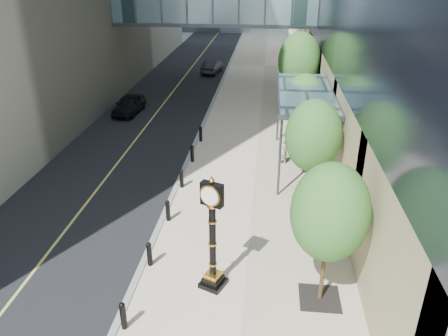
{
  "coord_description": "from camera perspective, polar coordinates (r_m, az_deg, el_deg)",
  "views": [
    {
      "loc": [
        1.52,
        -8.97,
        10.62
      ],
      "look_at": [
        -0.1,
        6.61,
        3.16
      ],
      "focal_mm": 35.0,
      "sensor_mm": 36.0,
      "label": 1
    }
  ],
  "objects": [
    {
      "name": "street_trees",
      "position": [
        26.3,
        10.42,
        9.72
      ],
      "size": [
        3.0,
        28.39,
        6.17
      ],
      "color": "black",
      "rests_on": "sidewalk"
    },
    {
      "name": "sidewalk",
      "position": [
        50.1,
        5.36,
        13.15
      ],
      "size": [
        8.0,
        180.0,
        0.06
      ],
      "primitive_type": "cube",
      "color": "beige",
      "rests_on": "ground"
    },
    {
      "name": "skywalk",
      "position": [
        37.36,
        -1.09,
        20.99
      ],
      "size": [
        17.0,
        4.2,
        5.8
      ],
      "color": "#44696C",
      "rests_on": "ground"
    },
    {
      "name": "curb",
      "position": [
        50.3,
        0.68,
        13.31
      ],
      "size": [
        0.25,
        180.0,
        0.07
      ],
      "primitive_type": "cube",
      "color": "gray",
      "rests_on": "ground"
    },
    {
      "name": "entrance_canopy",
      "position": [
        23.93,
        10.57,
        9.45
      ],
      "size": [
        3.0,
        8.0,
        4.38
      ],
      "color": "#383F44",
      "rests_on": "ground"
    },
    {
      "name": "pedestrian",
      "position": [
        25.03,
        7.68,
        2.24
      ],
      "size": [
        0.65,
        0.5,
        1.58
      ],
      "primitive_type": "imported",
      "rotation": [
        0.0,
        0.0,
        3.37
      ],
      "color": "#B0ACA2",
      "rests_on": "sidewalk"
    },
    {
      "name": "car_near",
      "position": [
        34.33,
        -12.32,
        8.08
      ],
      "size": [
        1.9,
        4.11,
        1.37
      ],
      "primitive_type": "imported",
      "rotation": [
        0.0,
        0.0,
        -0.07
      ],
      "color": "black",
      "rests_on": "road"
    },
    {
      "name": "street_clock",
      "position": [
        15.12,
        -1.5,
        -9.63
      ],
      "size": [
        1.06,
        1.06,
        4.31
      ],
      "rotation": [
        0.0,
        0.0,
        -0.41
      ],
      "color": "black",
      "rests_on": "sidewalk"
    },
    {
      "name": "bollard_row",
      "position": [
        21.05,
        -6.38,
        -3.43
      ],
      "size": [
        0.2,
        16.2,
        0.9
      ],
      "color": "black",
      "rests_on": "sidewalk"
    },
    {
      "name": "car_far",
      "position": [
        46.54,
        -1.56,
        13.13
      ],
      "size": [
        1.95,
        4.2,
        1.33
      ],
      "primitive_type": "imported",
      "rotation": [
        0.0,
        0.0,
        3.01
      ],
      "color": "black",
      "rests_on": "road"
    },
    {
      "name": "road",
      "position": [
        50.82,
        -3.94,
        13.35
      ],
      "size": [
        8.0,
        180.0,
        0.02
      ],
      "primitive_type": "cube",
      "color": "black",
      "rests_on": "ground"
    }
  ]
}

